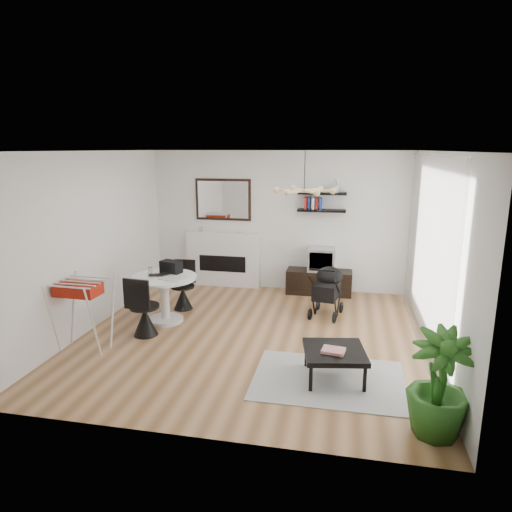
% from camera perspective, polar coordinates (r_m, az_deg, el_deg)
% --- Properties ---
extents(floor, '(5.00, 5.00, 0.00)m').
position_cam_1_polar(floor, '(6.91, -0.51, -10.00)').
color(floor, brown).
rests_on(floor, ground).
extents(ceiling, '(5.00, 5.00, 0.00)m').
position_cam_1_polar(ceiling, '(6.35, -0.56, 13.00)').
color(ceiling, white).
rests_on(ceiling, wall_back).
extents(wall_back, '(5.00, 0.00, 5.00)m').
position_cam_1_polar(wall_back, '(8.91, 2.80, 4.36)').
color(wall_back, white).
rests_on(wall_back, floor).
extents(wall_left, '(0.00, 5.00, 5.00)m').
position_cam_1_polar(wall_left, '(7.42, -19.80, 1.76)').
color(wall_left, white).
rests_on(wall_left, floor).
extents(wall_right, '(0.00, 5.00, 5.00)m').
position_cam_1_polar(wall_right, '(6.47, 21.68, 0.00)').
color(wall_right, white).
rests_on(wall_right, floor).
extents(sheer_curtain, '(0.04, 3.60, 2.60)m').
position_cam_1_polar(sheer_curtain, '(6.65, 20.54, 0.43)').
color(sheer_curtain, white).
rests_on(sheer_curtain, wall_right).
extents(fireplace, '(1.50, 0.17, 2.16)m').
position_cam_1_polar(fireplace, '(9.19, -4.12, 0.40)').
color(fireplace, white).
rests_on(fireplace, floor).
extents(shelf_lower, '(0.90, 0.25, 0.04)m').
position_cam_1_polar(shelf_lower, '(8.67, 8.20, 5.65)').
color(shelf_lower, black).
rests_on(shelf_lower, wall_back).
extents(shelf_upper, '(0.90, 0.25, 0.04)m').
position_cam_1_polar(shelf_upper, '(8.63, 8.28, 7.76)').
color(shelf_upper, black).
rests_on(shelf_upper, wall_back).
extents(pendant_lamp, '(0.90, 0.90, 0.10)m').
position_cam_1_polar(pendant_lamp, '(6.56, 6.05, 8.13)').
color(pendant_lamp, tan).
rests_on(pendant_lamp, ceiling).
extents(tv_console, '(1.24, 0.43, 0.46)m').
position_cam_1_polar(tv_console, '(8.86, 7.88, -3.23)').
color(tv_console, black).
rests_on(tv_console, floor).
extents(crt_tv, '(0.50, 0.44, 0.44)m').
position_cam_1_polar(crt_tv, '(8.73, 8.18, -0.41)').
color(crt_tv, '#BCBCBE').
rests_on(crt_tv, tv_console).
extents(dining_table, '(1.04, 1.04, 0.76)m').
position_cam_1_polar(dining_table, '(7.45, -11.35, -4.41)').
color(dining_table, white).
rests_on(dining_table, floor).
extents(laptop, '(0.38, 0.34, 0.03)m').
position_cam_1_polar(laptop, '(7.39, -12.02, -2.42)').
color(laptop, black).
rests_on(laptop, dining_table).
extents(black_bag, '(0.38, 0.29, 0.20)m').
position_cam_1_polar(black_bag, '(7.54, -10.57, -1.34)').
color(black_bag, black).
rests_on(black_bag, dining_table).
extents(newspaper, '(0.43, 0.39, 0.01)m').
position_cam_1_polar(newspaper, '(7.23, -10.31, -2.75)').
color(newspaper, silver).
rests_on(newspaper, dining_table).
extents(drinking_glass, '(0.07, 0.07, 0.11)m').
position_cam_1_polar(drinking_glass, '(7.57, -13.09, -1.75)').
color(drinking_glass, white).
rests_on(drinking_glass, dining_table).
extents(chair_far, '(0.40, 0.41, 0.84)m').
position_cam_1_polar(chair_far, '(8.06, -9.08, -4.70)').
color(chair_far, black).
rests_on(chair_far, floor).
extents(chair_near, '(0.44, 0.46, 0.93)m').
position_cam_1_polar(chair_near, '(7.03, -13.79, -7.41)').
color(chair_near, black).
rests_on(chair_near, floor).
extents(drying_rack, '(0.69, 0.65, 1.00)m').
position_cam_1_polar(drying_rack, '(6.73, -20.83, -6.75)').
color(drying_rack, white).
rests_on(drying_rack, floor).
extents(stroller, '(0.58, 0.79, 0.90)m').
position_cam_1_polar(stroller, '(7.72, 8.90, -4.54)').
color(stroller, black).
rests_on(stroller, floor).
extents(rug, '(1.81, 1.31, 0.01)m').
position_cam_1_polar(rug, '(5.78, 9.06, -15.03)').
color(rug, gray).
rests_on(rug, floor).
extents(coffee_table, '(0.83, 0.83, 0.37)m').
position_cam_1_polar(coffee_table, '(5.68, 9.79, -11.86)').
color(coffee_table, black).
rests_on(coffee_table, rug).
extents(magazines, '(0.29, 0.25, 0.04)m').
position_cam_1_polar(magazines, '(5.59, 9.65, -11.58)').
color(magazines, '#B42D2D').
rests_on(magazines, coffee_table).
extents(potted_plant, '(0.62, 0.62, 1.08)m').
position_cam_1_polar(potted_plant, '(4.86, 21.92, -14.62)').
color(potted_plant, '#26601B').
rests_on(potted_plant, floor).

